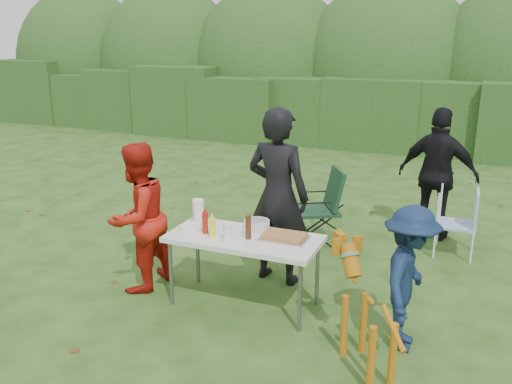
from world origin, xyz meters
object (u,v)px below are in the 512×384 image
at_px(person_cook, 278,196).
at_px(mustard_bottle, 213,228).
at_px(dog, 369,318).
at_px(lawn_chair, 456,222).
at_px(camping_chair, 317,206).
at_px(paper_towel_roll, 198,212).
at_px(folding_table, 244,241).
at_px(child, 409,279).
at_px(beer_bottle, 248,227).
at_px(ketchup_bottle, 205,223).
at_px(person_red_jacket, 138,218).
at_px(person_black_puffy, 438,175).

height_order(person_cook, mustard_bottle, person_cook).
height_order(dog, lawn_chair, dog).
height_order(camping_chair, paper_towel_roll, paper_towel_roll).
relative_size(folding_table, child, 1.16).
relative_size(folding_table, lawn_chair, 1.77).
bearing_deg(camping_chair, dog, 84.93).
height_order(camping_chair, beer_bottle, camping_chair).
distance_m(ketchup_bottle, beer_bottle, 0.45).
height_order(person_red_jacket, lawn_chair, person_red_jacket).
bearing_deg(dog, beer_bottle, 27.89).
bearing_deg(child, person_red_jacket, 91.27).
xyz_separation_m(person_red_jacket, beer_bottle, (1.25, 0.02, 0.06)).
distance_m(lawn_chair, mustard_bottle, 3.21).
relative_size(folding_table, mustard_bottle, 7.50).
xyz_separation_m(person_black_puffy, camping_chair, (-1.40, -0.74, -0.38)).
xyz_separation_m(child, dog, (-0.23, -0.50, -0.16)).
distance_m(person_red_jacket, camping_chair, 2.43).
bearing_deg(dog, paper_towel_roll, 30.37).
bearing_deg(child, folding_table, 87.71).
distance_m(person_cook, paper_towel_roll, 0.87).
xyz_separation_m(dog, beer_bottle, (-1.31, 0.60, 0.38)).
bearing_deg(person_red_jacket, person_black_puffy, 142.09).
bearing_deg(mustard_bottle, child, -0.05).
bearing_deg(paper_towel_roll, beer_bottle, -17.10).
bearing_deg(person_cook, child, 158.29).
relative_size(person_black_puffy, paper_towel_roll, 6.74).
distance_m(dog, mustard_bottle, 1.75).
bearing_deg(person_black_puffy, person_red_jacket, 53.52).
distance_m(person_red_jacket, dog, 2.64).
bearing_deg(person_black_puffy, camping_chair, 36.82).
distance_m(folding_table, mustard_bottle, 0.34).
relative_size(person_black_puffy, mustard_bottle, 8.76).
distance_m(person_black_puffy, lawn_chair, 0.71).
distance_m(person_black_puffy, child, 2.82).
height_order(folding_table, person_black_puffy, person_black_puffy).
xyz_separation_m(folding_table, beer_bottle, (0.07, -0.04, 0.17)).
relative_size(folding_table, camping_chair, 1.52).
bearing_deg(dog, person_red_jacket, 39.95).
bearing_deg(child, beer_bottle, 89.04).
bearing_deg(lawn_chair, person_cook, 38.30).
bearing_deg(child, ketchup_bottle, 90.69).
bearing_deg(camping_chair, paper_towel_roll, 36.46).
relative_size(person_cook, camping_chair, 1.97).
relative_size(person_red_jacket, person_black_puffy, 0.91).
xyz_separation_m(folding_table, person_cook, (0.10, 0.68, 0.28)).
bearing_deg(person_black_puffy, paper_towel_roll, 57.98).
bearing_deg(camping_chair, mustard_bottle, 47.75).
height_order(child, dog, child).
relative_size(beer_bottle, paper_towel_roll, 0.92).
bearing_deg(beer_bottle, person_red_jacket, -178.86).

